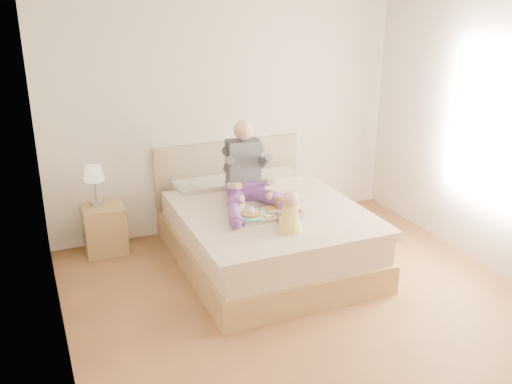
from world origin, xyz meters
name	(u,v)px	position (x,y,z in m)	size (l,w,h in m)	color
room	(328,140)	(0.08, 0.01, 1.51)	(4.02, 4.22, 2.71)	brown
bed	(263,230)	(0.00, 1.08, 0.32)	(1.70, 2.18, 1.00)	olive
nightstand	(105,229)	(-1.45, 1.88, 0.25)	(0.42, 0.37, 0.51)	olive
lamp	(94,176)	(-1.50, 1.93, 0.83)	(0.21, 0.21, 0.42)	#AEB1B5
adult	(248,178)	(-0.11, 1.20, 0.85)	(0.69, 1.01, 0.81)	#633689
tray	(261,213)	(-0.15, 0.79, 0.64)	(0.49, 0.39, 0.14)	#AEB1B5
baby	(290,214)	(-0.05, 0.40, 0.76)	(0.24, 0.34, 0.37)	#E4CE48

